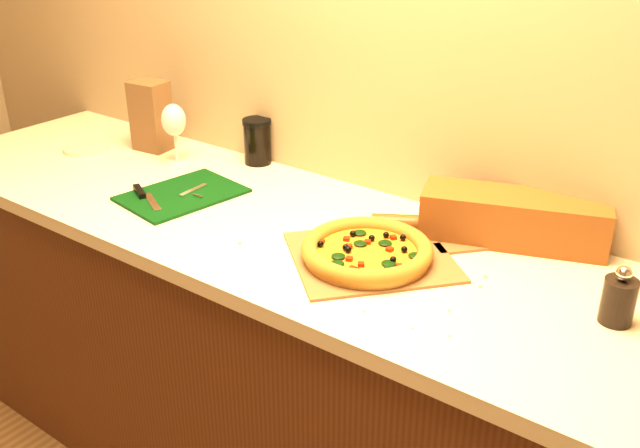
{
  "coord_description": "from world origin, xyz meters",
  "views": [
    {
      "loc": [
        0.89,
        0.15,
        1.69
      ],
      "look_at": [
        -0.02,
        1.38,
        0.96
      ],
      "focal_mm": 40.0,
      "sensor_mm": 36.0,
      "label": 1
    }
  ],
  "objects": [
    {
      "name": "bread_bag",
      "position": [
        0.34,
        1.68,
        0.96
      ],
      "size": [
        0.46,
        0.28,
        0.12
      ],
      "primitive_type": "cube",
      "rotation": [
        0.0,
        0.0,
        0.35
      ],
      "color": "brown",
      "rests_on": "countertop"
    },
    {
      "name": "pizza_peel",
      "position": [
        0.12,
        1.41,
        0.9
      ],
      "size": [
        0.48,
        0.49,
        0.01
      ],
      "rotation": [
        0.0,
        0.0,
        -0.71
      ],
      "color": "brown",
      "rests_on": "countertop"
    },
    {
      "name": "wine_glass",
      "position": [
        -0.72,
        1.56,
        1.03
      ],
      "size": [
        0.08,
        0.08,
        0.19
      ],
      "color": "silver",
      "rests_on": "countertop"
    },
    {
      "name": "cutting_board",
      "position": [
        -0.52,
        1.39,
        0.91
      ],
      "size": [
        0.28,
        0.35,
        0.02
      ],
      "rotation": [
        0.0,
        0.0,
        -0.16
      ],
      "color": "#05310B",
      "rests_on": "countertop"
    },
    {
      "name": "cabinet",
      "position": [
        0.0,
        1.43,
        0.43
      ],
      "size": [
        2.8,
        0.65,
        0.86
      ],
      "primitive_type": "cube",
      "color": "#4B2210",
      "rests_on": "ground"
    },
    {
      "name": "countertop",
      "position": [
        0.0,
        1.43,
        0.88
      ],
      "size": [
        2.84,
        0.68,
        0.04
      ],
      "primitive_type": "cube",
      "color": "beige",
      "rests_on": "cabinet"
    },
    {
      "name": "bottle_cap",
      "position": [
        -0.53,
        1.35,
        0.9
      ],
      "size": [
        0.03,
        0.03,
        0.01
      ],
      "primitive_type": "cylinder",
      "rotation": [
        0.0,
        0.0,
        -0.35
      ],
      "color": "black",
      "rests_on": "countertop"
    },
    {
      "name": "side_plate",
      "position": [
        -1.05,
        1.47,
        0.91
      ],
      "size": [
        0.19,
        0.19,
        0.01
      ],
      "primitive_type": "cylinder",
      "rotation": [
        0.0,
        0.0,
        0.38
      ],
      "color": "beige",
      "rests_on": "countertop"
    },
    {
      "name": "paper_bag",
      "position": [
        -0.88,
        1.61,
        1.01
      ],
      "size": [
        0.12,
        0.1,
        0.22
      ],
      "primitive_type": "cube",
      "rotation": [
        0.0,
        0.0,
        0.12
      ],
      "color": "brown",
      "rests_on": "countertop"
    },
    {
      "name": "dark_jar",
      "position": [
        -0.52,
        1.72,
        0.97
      ],
      "size": [
        0.09,
        0.09,
        0.14
      ],
      "color": "black",
      "rests_on": "countertop"
    },
    {
      "name": "pepper_grinder",
      "position": [
        0.65,
        1.46,
        0.95
      ],
      "size": [
        0.07,
        0.07,
        0.13
      ],
      "color": "black",
      "rests_on": "countertop"
    },
    {
      "name": "pizza",
      "position": [
        0.11,
        1.38,
        0.93
      ],
      "size": [
        0.31,
        0.31,
        0.04
      ],
      "color": "#B9812E",
      "rests_on": "pizza_peel"
    },
    {
      "name": "rolling_pin",
      "position": [
        0.13,
        1.58,
        0.92
      ],
      "size": [
        0.3,
        0.19,
        0.05
      ],
      "rotation": [
        0.0,
        0.0,
        0.54
      ],
      "color": "#5F2610",
      "rests_on": "countertop"
    }
  ]
}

